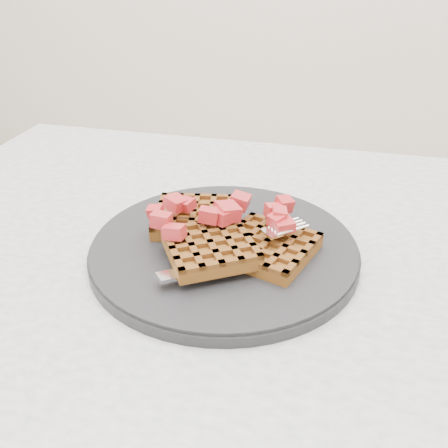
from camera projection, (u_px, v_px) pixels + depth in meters
The scene contains 5 objects.
table at pixel (341, 375), 0.56m from camera, with size 1.20×0.80×0.75m.
plate at pixel (224, 249), 0.56m from camera, with size 0.30×0.30×0.02m, color black.
waffles at pixel (223, 236), 0.55m from camera, with size 0.20×0.19×0.03m.
strawberry_pile at pixel (224, 213), 0.54m from camera, with size 0.15×0.15×0.02m, color maroon, non-canonical shape.
fork at pixel (246, 256), 0.52m from camera, with size 0.02×0.18×0.02m, color silver, non-canonical shape.
Camera 1 is at (-0.03, -0.42, 1.06)m, focal length 40.00 mm.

